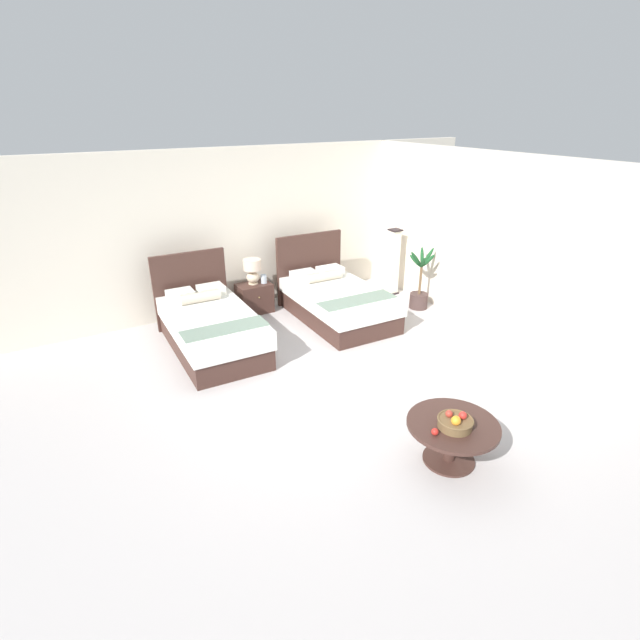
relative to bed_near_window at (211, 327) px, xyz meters
The scene contains 13 objects.
ground_plane 2.03m from the bed_near_window, 57.93° to the right, with size 9.47×9.77×0.02m, color #BDB6B4.
wall_back 2.01m from the bed_near_window, 52.45° to the left, with size 9.47×0.12×2.65m, color silver.
wall_side_right 4.33m from the bed_near_window, 17.99° to the right, with size 0.12×5.37×2.65m, color silver.
bed_near_window is the anchor object (origin of this frame).
bed_near_corner 2.14m from the bed_near_window, ahead, with size 1.29×2.09×1.22m.
nightstand 1.42m from the bed_near_window, 40.44° to the left, with size 0.57×0.41×0.50m.
table_lamp 1.50m from the bed_near_window, 41.05° to the left, with size 0.29×0.29×0.42m.
vase 1.55m from the bed_near_window, 35.17° to the left, with size 0.10×0.10×0.15m.
coffee_table 3.76m from the bed_near_window, 71.62° to the right, with size 0.89×0.89×0.44m.
fruit_bowl 3.81m from the bed_near_window, 72.38° to the right, with size 0.34×0.34×0.17m.
loose_apple 3.73m from the bed_near_window, 75.87° to the right, with size 0.07×0.07×0.07m.
floor_lamp_corner 3.68m from the bed_near_window, ahead, with size 0.20×0.20×1.22m.
potted_palm 3.62m from the bed_near_window, ahead, with size 0.57×0.50×1.07m.
Camera 1 is at (-2.94, -4.51, 3.23)m, focal length 27.16 mm.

